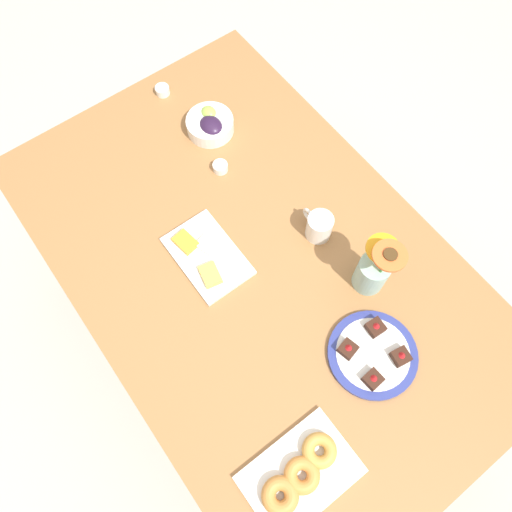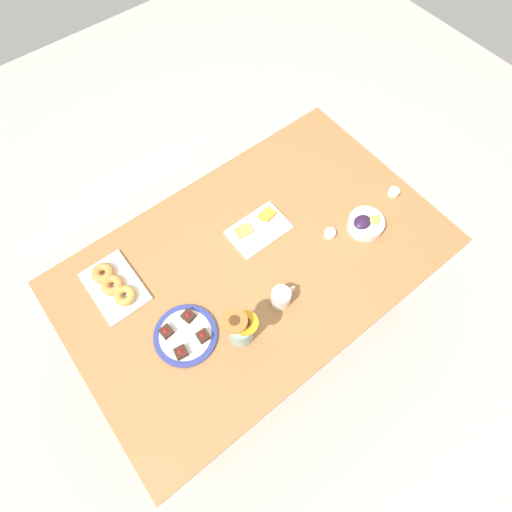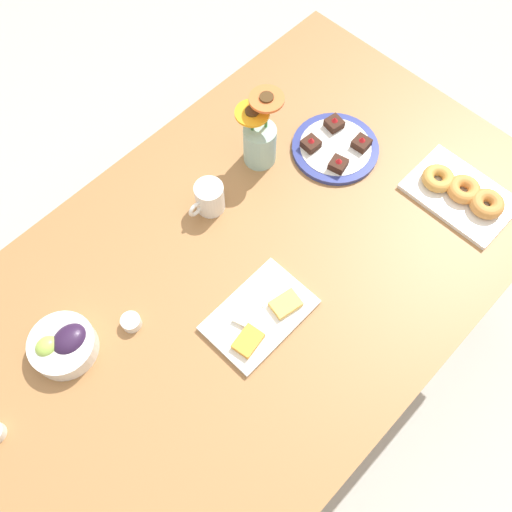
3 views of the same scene
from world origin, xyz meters
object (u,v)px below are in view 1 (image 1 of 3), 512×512
at_px(dining_table, 256,272).
at_px(jam_cup_honey, 220,167).
at_px(croissant_platter, 300,475).
at_px(coffee_mug, 319,226).
at_px(cheese_platter, 206,256).
at_px(flower_vase, 373,271).
at_px(jam_cup_berry, 162,90).
at_px(grape_bowl, 210,124).
at_px(dessert_plate, 373,354).

bearing_deg(dining_table, jam_cup_honey, -17.24).
bearing_deg(jam_cup_honey, croissant_platter, 157.12).
height_order(coffee_mug, jam_cup_honey, coffee_mug).
relative_size(cheese_platter, flower_vase, 1.11).
xyz_separation_m(cheese_platter, flower_vase, (-0.34, -0.33, 0.07)).
xyz_separation_m(jam_cup_berry, flower_vase, (-0.95, -0.10, 0.06)).
height_order(jam_cup_honey, jam_cup_berry, same).
distance_m(cheese_platter, jam_cup_honey, 0.31).
bearing_deg(grape_bowl, cheese_platter, 143.72).
bearing_deg(flower_vase, coffee_mug, 4.65).
distance_m(dining_table, cheese_platter, 0.18).
bearing_deg(croissant_platter, cheese_platter, -13.42).
relative_size(dining_table, coffee_mug, 14.29).
height_order(cheese_platter, dessert_plate, dessert_plate).
bearing_deg(dessert_plate, dining_table, 11.99).
bearing_deg(coffee_mug, jam_cup_honey, 15.95).
bearing_deg(dining_table, cheese_platter, 47.73).
height_order(grape_bowl, jam_cup_berry, grape_bowl).
xyz_separation_m(coffee_mug, jam_cup_honey, (0.36, 0.10, -0.03)).
distance_m(coffee_mug, flower_vase, 0.21).
bearing_deg(jam_cup_honey, jam_cup_berry, -3.14).
distance_m(coffee_mug, grape_bowl, 0.51).
height_order(grape_bowl, flower_vase, flower_vase).
relative_size(coffee_mug, cheese_platter, 0.43).
bearing_deg(coffee_mug, dining_table, 80.07).
bearing_deg(jam_cup_berry, cheese_platter, 159.02).
relative_size(cheese_platter, croissant_platter, 0.93).
bearing_deg(grape_bowl, jam_cup_honey, 156.56).
relative_size(coffee_mug, flower_vase, 0.48).
relative_size(jam_cup_berry, dessert_plate, 0.20).
bearing_deg(croissant_platter, dessert_plate, -71.70).
height_order(dessert_plate, flower_vase, flower_vase).
bearing_deg(croissant_platter, jam_cup_honey, -22.88).
bearing_deg(flower_vase, dining_table, 42.28).
bearing_deg(jam_cup_honey, dining_table, 162.76).
relative_size(dining_table, grape_bowl, 10.27).
height_order(dining_table, jam_cup_berry, jam_cup_berry).
bearing_deg(jam_cup_honey, coffee_mug, -164.05).
height_order(grape_bowl, dessert_plate, grape_bowl).
bearing_deg(jam_cup_berry, croissant_platter, 162.80).
xyz_separation_m(dessert_plate, flower_vase, (0.17, -0.13, 0.07)).
height_order(grape_bowl, croissant_platter, grape_bowl).
distance_m(dining_table, jam_cup_berry, 0.72).
bearing_deg(jam_cup_berry, flower_vase, -173.99).
relative_size(grape_bowl, flower_vase, 0.66).
bearing_deg(grape_bowl, dessert_plate, 175.00).
bearing_deg(flower_vase, cheese_platter, 43.96).
bearing_deg(dessert_plate, jam_cup_berry, -1.76).
xyz_separation_m(grape_bowl, croissant_platter, (-1.00, 0.42, -0.01)).
distance_m(coffee_mug, jam_cup_honey, 0.38).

